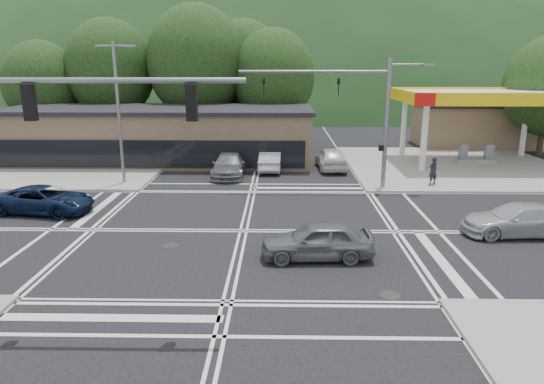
{
  "coord_description": "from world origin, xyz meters",
  "views": [
    {
      "loc": [
        1.76,
        -21.62,
        7.63
      ],
      "look_at": [
        1.32,
        1.91,
        1.4
      ],
      "focal_mm": 32.0,
      "sensor_mm": 36.0,
      "label": 1
    }
  ],
  "objects_px": {
    "car_silver_east": "(518,220)",
    "car_queue_b": "(331,158)",
    "car_queue_a": "(271,161)",
    "car_grey_center": "(317,240)",
    "car_northbound": "(229,165)",
    "pedestrian": "(433,171)",
    "car_blue_west": "(45,200)"
  },
  "relations": [
    {
      "from": "car_northbound",
      "to": "car_grey_center",
      "type": "bearing_deg",
      "value": -71.96
    },
    {
      "from": "car_silver_east",
      "to": "car_queue_a",
      "type": "height_order",
      "value": "car_queue_a"
    },
    {
      "from": "car_grey_center",
      "to": "car_northbound",
      "type": "xyz_separation_m",
      "value": [
        -5.12,
        14.86,
        0.0
      ]
    },
    {
      "from": "car_blue_west",
      "to": "car_queue_a",
      "type": "height_order",
      "value": "car_queue_a"
    },
    {
      "from": "car_queue_a",
      "to": "pedestrian",
      "type": "height_order",
      "value": "pedestrian"
    },
    {
      "from": "car_grey_center",
      "to": "car_northbound",
      "type": "distance_m",
      "value": 15.72
    },
    {
      "from": "car_grey_center",
      "to": "car_northbound",
      "type": "relative_size",
      "value": 0.85
    },
    {
      "from": "car_blue_west",
      "to": "pedestrian",
      "type": "xyz_separation_m",
      "value": [
        22.15,
        6.04,
        0.33
      ]
    },
    {
      "from": "car_grey_center",
      "to": "car_silver_east",
      "type": "xyz_separation_m",
      "value": [
        9.39,
        2.95,
        -0.04
      ]
    },
    {
      "from": "car_silver_east",
      "to": "car_queue_b",
      "type": "distance_m",
      "value": 15.98
    },
    {
      "from": "car_queue_a",
      "to": "pedestrian",
      "type": "xyz_separation_m",
      "value": [
        10.46,
        -4.76,
        0.31
      ]
    },
    {
      "from": "car_queue_a",
      "to": "car_queue_b",
      "type": "relative_size",
      "value": 0.91
    },
    {
      "from": "car_blue_west",
      "to": "pedestrian",
      "type": "height_order",
      "value": "pedestrian"
    },
    {
      "from": "car_blue_west",
      "to": "car_queue_b",
      "type": "height_order",
      "value": "car_queue_b"
    },
    {
      "from": "car_silver_east",
      "to": "car_blue_west",
      "type": "bearing_deg",
      "value": -99.57
    },
    {
      "from": "car_grey_center",
      "to": "car_queue_b",
      "type": "bearing_deg",
      "value": 169.97
    },
    {
      "from": "car_grey_center",
      "to": "car_queue_b",
      "type": "distance_m",
      "value": 17.4
    },
    {
      "from": "car_silver_east",
      "to": "car_grey_center",
      "type": "bearing_deg",
      "value": -74.8
    },
    {
      "from": "car_grey_center",
      "to": "car_queue_a",
      "type": "xyz_separation_m",
      "value": [
        -2.23,
        16.75,
        -0.04
      ]
    },
    {
      "from": "pedestrian",
      "to": "car_grey_center",
      "type": "bearing_deg",
      "value": 28.02
    },
    {
      "from": "car_blue_west",
      "to": "car_northbound",
      "type": "height_order",
      "value": "car_northbound"
    },
    {
      "from": "car_queue_b",
      "to": "pedestrian",
      "type": "relative_size",
      "value": 2.73
    },
    {
      "from": "car_blue_west",
      "to": "car_grey_center",
      "type": "distance_m",
      "value": 15.13
    },
    {
      "from": "car_grey_center",
      "to": "pedestrian",
      "type": "distance_m",
      "value": 14.54
    },
    {
      "from": "car_northbound",
      "to": "car_silver_east",
      "type": "bearing_deg",
      "value": -40.36
    },
    {
      "from": "car_grey_center",
      "to": "car_queue_b",
      "type": "relative_size",
      "value": 0.92
    },
    {
      "from": "car_blue_west",
      "to": "car_queue_b",
      "type": "xyz_separation_m",
      "value": [
        16.18,
        11.3,
        0.12
      ]
    },
    {
      "from": "car_blue_west",
      "to": "car_silver_east",
      "type": "bearing_deg",
      "value": -88.46
    },
    {
      "from": "car_queue_a",
      "to": "car_silver_east",
      "type": "bearing_deg",
      "value": 132.15
    },
    {
      "from": "car_blue_west",
      "to": "car_queue_b",
      "type": "bearing_deg",
      "value": -46.2
    },
    {
      "from": "car_queue_b",
      "to": "car_northbound",
      "type": "relative_size",
      "value": 0.92
    },
    {
      "from": "car_silver_east",
      "to": "car_northbound",
      "type": "bearing_deg",
      "value": -131.62
    }
  ]
}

